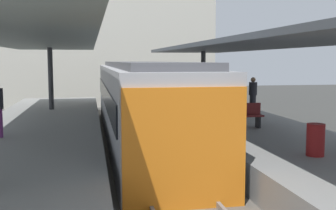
{
  "coord_description": "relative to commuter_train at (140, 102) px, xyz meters",
  "views": [
    {
      "loc": [
        -1.92,
        -12.96,
        3.34
      ],
      "look_at": [
        0.59,
        0.45,
        1.88
      ],
      "focal_mm": 44.31,
      "sensor_mm": 36.0,
      "label": 1
    }
  ],
  "objects": [
    {
      "name": "platform_left",
      "position": [
        -3.8,
        -3.29,
        -1.23
      ],
      "size": [
        4.4,
        28.0,
        1.0
      ],
      "primitive_type": "cube",
      "color": "gray",
      "rests_on": "ground_plane"
    },
    {
      "name": "platform_right",
      "position": [
        3.8,
        -3.29,
        -1.23
      ],
      "size": [
        4.4,
        28.0,
        1.0
      ],
      "primitive_type": "cube",
      "color": "gray",
      "rests_on": "ground_plane"
    },
    {
      "name": "commuter_train",
      "position": [
        0.0,
        0.0,
        0.0
      ],
      "size": [
        2.78,
        16.0,
        3.1
      ],
      "color": "#ADADB2",
      "rests_on": "track_ballast"
    },
    {
      "name": "rail_far_side",
      "position": [
        0.72,
        -3.29,
        -1.46
      ],
      "size": [
        0.08,
        28.0,
        0.14
      ],
      "primitive_type": "cube",
      "color": "slate",
      "rests_on": "track_ballast"
    },
    {
      "name": "passenger_far_end",
      "position": [
        5.14,
        0.99,
        0.11
      ],
      "size": [
        0.36,
        0.36,
        1.62
      ],
      "color": "#232328",
      "rests_on": "platform_right"
    },
    {
      "name": "track_ballast",
      "position": [
        0.0,
        -3.29,
        -1.63
      ],
      "size": [
        3.2,
        28.0,
        0.2
      ],
      "primitive_type": "cube",
      "color": "#59544C",
      "rests_on": "ground_plane"
    },
    {
      "name": "station_building_backdrop",
      "position": [
        -1.71,
        16.71,
        3.77
      ],
      "size": [
        18.0,
        6.0,
        11.0
      ],
      "primitive_type": "cube",
      "color": "beige",
      "rests_on": "ground_plane"
    },
    {
      "name": "ground_plane",
      "position": [
        0.0,
        -3.29,
        -1.73
      ],
      "size": [
        80.0,
        80.0,
        0.0
      ],
      "primitive_type": "plane",
      "color": "#383835"
    },
    {
      "name": "canopy_left",
      "position": [
        -3.8,
        -1.89,
        2.29
      ],
      "size": [
        4.18,
        21.0,
        3.13
      ],
      "color": "#333335",
      "rests_on": "platform_left"
    },
    {
      "name": "rail_near_side",
      "position": [
        -0.72,
        -3.29,
        -1.46
      ],
      "size": [
        0.08,
        28.0,
        0.14
      ],
      "primitive_type": "cube",
      "color": "slate",
      "rests_on": "track_ballast"
    },
    {
      "name": "passenger_near_bench",
      "position": [
        2.62,
        1.56,
        0.19
      ],
      "size": [
        0.36,
        0.36,
        1.76
      ],
      "color": "#998460",
      "rests_on": "platform_right"
    },
    {
      "name": "platform_bench",
      "position": [
        3.3,
        -2.6,
        -0.26
      ],
      "size": [
        1.4,
        0.41,
        0.86
      ],
      "color": "black",
      "rests_on": "platform_right"
    },
    {
      "name": "litter_bin",
      "position": [
        3.52,
        -7.03,
        -0.33
      ],
      "size": [
        0.44,
        0.44,
        0.8
      ],
      "primitive_type": "cylinder",
      "color": "maroon",
      "rests_on": "platform_right"
    },
    {
      "name": "canopy_right",
      "position": [
        3.8,
        -1.89,
        2.15
      ],
      "size": [
        4.18,
        21.0,
        2.99
      ],
      "color": "#333335",
      "rests_on": "platform_right"
    }
  ]
}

